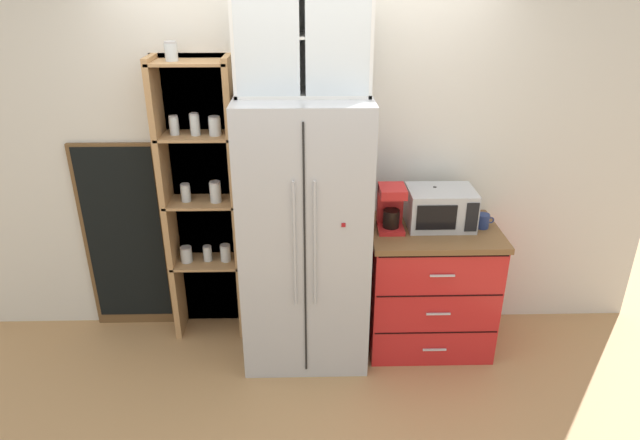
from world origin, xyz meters
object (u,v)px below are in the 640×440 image
object	(u,v)px
coffee_maker	(391,207)
mug_sage	(437,227)
refrigerator	(305,233)
chalkboard_menu	(126,238)
bottle_cobalt	(437,215)
mug_navy	(483,221)
bottle_green	(433,207)
microwave	(440,208)

from	to	relation	value
coffee_maker	mug_sage	size ratio (longest dim) A/B	2.56
refrigerator	chalkboard_menu	bearing A→B (deg)	165.89
refrigerator	coffee_maker	bearing A→B (deg)	5.50
coffee_maker	bottle_cobalt	size ratio (longest dim) A/B	1.20
mug_navy	bottle_green	bearing A→B (deg)	164.78
chalkboard_menu	mug_navy	bearing A→B (deg)	-6.23
bottle_green	chalkboard_menu	world-z (taller)	chalkboard_menu
bottle_green	chalkboard_menu	bearing A→B (deg)	175.14
mug_navy	mug_sage	bearing A→B (deg)	-167.69
mug_navy	bottle_green	xyz separation A→B (m)	(-0.32, 0.09, 0.07)
bottle_cobalt	coffee_maker	bearing A→B (deg)	171.79
mug_navy	bottle_cobalt	size ratio (longest dim) A/B	0.47
microwave	bottle_green	size ratio (longest dim) A/B	1.68
chalkboard_menu	microwave	bearing A→B (deg)	-5.94
refrigerator	mug_navy	bearing A→B (deg)	2.61
coffee_maker	mug_sage	xyz separation A→B (m)	(0.30, -0.07, -0.11)
coffee_maker	mug_navy	bearing A→B (deg)	-0.04
refrigerator	bottle_green	distance (m)	0.89
mug_navy	bottle_green	world-z (taller)	bottle_green
microwave	bottle_green	world-z (taller)	bottle_green
refrigerator	microwave	distance (m)	0.92
bottle_green	refrigerator	bearing A→B (deg)	-170.73
bottle_green	bottle_cobalt	bearing A→B (deg)	-90.00
microwave	chalkboard_menu	bearing A→B (deg)	174.06
coffee_maker	bottle_green	xyz separation A→B (m)	(0.30, 0.09, -0.04)
microwave	mug_sage	bearing A→B (deg)	-107.72
refrigerator	mug_sage	world-z (taller)	refrigerator
coffee_maker	mug_navy	distance (m)	0.63
bottle_cobalt	mug_navy	bearing A→B (deg)	7.59
mug_navy	chalkboard_menu	xyz separation A→B (m)	(-2.50, 0.27, -0.24)
bottle_cobalt	bottle_green	size ratio (longest dim) A/B	0.99
refrigerator	bottle_green	size ratio (longest dim) A/B	6.95
refrigerator	bottle_cobalt	size ratio (longest dim) A/B	7.03
refrigerator	bottle_cobalt	world-z (taller)	refrigerator
microwave	chalkboard_menu	xyz separation A→B (m)	(-2.21, 0.23, -0.32)
coffee_maker	bottle_cobalt	bearing A→B (deg)	-8.21
refrigerator	coffee_maker	world-z (taller)	refrigerator
refrigerator	mug_navy	world-z (taller)	refrigerator
bottle_cobalt	bottle_green	xyz separation A→B (m)	(0.00, 0.13, 0.00)
mug_navy	refrigerator	bearing A→B (deg)	-177.39
coffee_maker	bottle_cobalt	world-z (taller)	coffee_maker
microwave	bottle_cobalt	distance (m)	0.10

